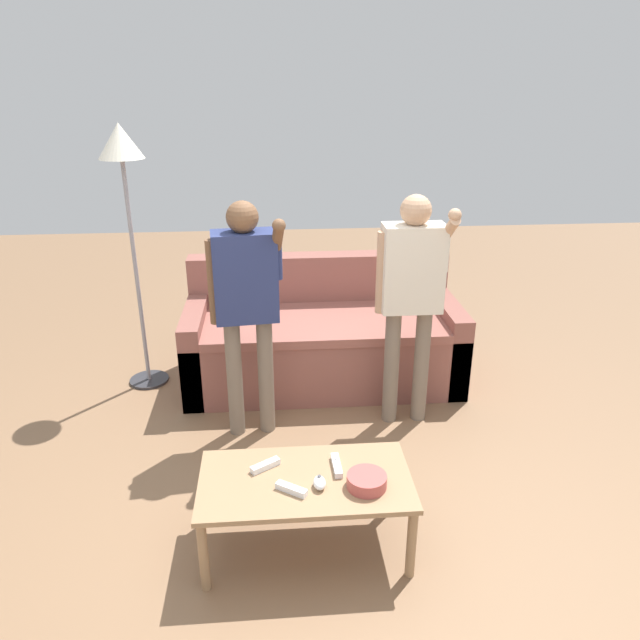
{
  "coord_description": "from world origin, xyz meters",
  "views": [
    {
      "loc": [
        -0.16,
        -2.51,
        2.1
      ],
      "look_at": [
        0.07,
        0.28,
        0.94
      ],
      "focal_mm": 33.53,
      "sensor_mm": 36.0,
      "label": 1
    }
  ],
  "objects_px": {
    "game_remote_nunchuk": "(319,483)",
    "game_remote_wand_far": "(265,466)",
    "floor_lamp": "(123,170)",
    "game_remote_wand_spare": "(291,489)",
    "couch": "(322,338)",
    "snack_bowl": "(367,481)",
    "game_remote_wand_near": "(337,465)",
    "player_left": "(246,294)",
    "player_right": "(411,285)",
    "coffee_table": "(305,487)"
  },
  "relations": [
    {
      "from": "game_remote_nunchuk",
      "to": "game_remote_wand_far",
      "type": "bearing_deg",
      "value": 146.79
    },
    {
      "from": "floor_lamp",
      "to": "game_remote_wand_spare",
      "type": "relative_size",
      "value": 12.64
    },
    {
      "from": "couch",
      "to": "snack_bowl",
      "type": "height_order",
      "value": "couch"
    },
    {
      "from": "game_remote_wand_far",
      "to": "game_remote_wand_spare",
      "type": "relative_size",
      "value": 1.0
    },
    {
      "from": "couch",
      "to": "game_remote_wand_near",
      "type": "relative_size",
      "value": 11.8
    },
    {
      "from": "snack_bowl",
      "to": "floor_lamp",
      "type": "xyz_separation_m",
      "value": [
        -1.32,
        1.82,
        1.11
      ]
    },
    {
      "from": "player_left",
      "to": "game_remote_wand_far",
      "type": "bearing_deg",
      "value": -84.24
    },
    {
      "from": "couch",
      "to": "game_remote_wand_near",
      "type": "bearing_deg",
      "value": -92.53
    },
    {
      "from": "game_remote_wand_far",
      "to": "game_remote_wand_spare",
      "type": "xyz_separation_m",
      "value": [
        0.12,
        -0.18,
        -0.0
      ]
    },
    {
      "from": "game_remote_wand_spare",
      "to": "game_remote_wand_far",
      "type": "bearing_deg",
      "value": 122.55
    },
    {
      "from": "couch",
      "to": "game_remote_wand_spare",
      "type": "xyz_separation_m",
      "value": [
        -0.29,
        -1.82,
        0.1
      ]
    },
    {
      "from": "player_right",
      "to": "game_remote_nunchuk",
      "type": "bearing_deg",
      "value": -119.32
    },
    {
      "from": "coffee_table",
      "to": "player_left",
      "type": "bearing_deg",
      "value": 105.11
    },
    {
      "from": "snack_bowl",
      "to": "player_right",
      "type": "relative_size",
      "value": 0.12
    },
    {
      "from": "player_right",
      "to": "game_remote_wand_near",
      "type": "distance_m",
      "value": 1.27
    },
    {
      "from": "player_left",
      "to": "game_remote_wand_spare",
      "type": "distance_m",
      "value": 1.24
    },
    {
      "from": "player_right",
      "to": "game_remote_wand_spare",
      "type": "xyz_separation_m",
      "value": [
        -0.77,
        -1.17,
        -0.52
      ]
    },
    {
      "from": "game_remote_wand_far",
      "to": "snack_bowl",
      "type": "bearing_deg",
      "value": -20.73
    },
    {
      "from": "player_right",
      "to": "game_remote_wand_far",
      "type": "distance_m",
      "value": 1.43
    },
    {
      "from": "player_left",
      "to": "player_right",
      "type": "height_order",
      "value": "player_right"
    },
    {
      "from": "game_remote_nunchuk",
      "to": "coffee_table",
      "type": "bearing_deg",
      "value": 132.27
    },
    {
      "from": "game_remote_wand_spare",
      "to": "game_remote_nunchuk",
      "type": "bearing_deg",
      "value": 10.28
    },
    {
      "from": "couch",
      "to": "player_left",
      "type": "bearing_deg",
      "value": -125.33
    },
    {
      "from": "coffee_table",
      "to": "player_left",
      "type": "distance_m",
      "value": 1.21
    },
    {
      "from": "floor_lamp",
      "to": "player_left",
      "type": "distance_m",
      "value": 1.22
    },
    {
      "from": "couch",
      "to": "game_remote_wand_far",
      "type": "distance_m",
      "value": 1.69
    },
    {
      "from": "game_remote_nunchuk",
      "to": "game_remote_wand_spare",
      "type": "xyz_separation_m",
      "value": [
        -0.13,
        -0.02,
        -0.01
      ]
    },
    {
      "from": "game_remote_nunchuk",
      "to": "player_left",
      "type": "relative_size",
      "value": 0.06
    },
    {
      "from": "floor_lamp",
      "to": "game_remote_wand_spare",
      "type": "xyz_separation_m",
      "value": [
        0.99,
        -1.83,
        -1.13
      ]
    },
    {
      "from": "game_remote_wand_spare",
      "to": "player_left",
      "type": "bearing_deg",
      "value": 100.67
    },
    {
      "from": "coffee_table",
      "to": "game_remote_nunchuk",
      "type": "bearing_deg",
      "value": -47.73
    },
    {
      "from": "coffee_table",
      "to": "player_right",
      "type": "relative_size",
      "value": 0.66
    },
    {
      "from": "floor_lamp",
      "to": "game_remote_nunchuk",
      "type": "bearing_deg",
      "value": -58.43
    },
    {
      "from": "floor_lamp",
      "to": "game_remote_wand_far",
      "type": "xyz_separation_m",
      "value": [
        0.87,
        -1.65,
        -1.13
      ]
    },
    {
      "from": "game_remote_nunchuk",
      "to": "game_remote_wand_far",
      "type": "relative_size",
      "value": 0.61
    },
    {
      "from": "couch",
      "to": "player_right",
      "type": "distance_m",
      "value": 1.02
    },
    {
      "from": "snack_bowl",
      "to": "game_remote_wand_spare",
      "type": "height_order",
      "value": "snack_bowl"
    },
    {
      "from": "player_left",
      "to": "game_remote_nunchuk",
      "type": "bearing_deg",
      "value": -72.87
    },
    {
      "from": "snack_bowl",
      "to": "game_remote_wand_near",
      "type": "relative_size",
      "value": 1.1
    },
    {
      "from": "player_right",
      "to": "game_remote_wand_far",
      "type": "xyz_separation_m",
      "value": [
        -0.89,
        -0.99,
        -0.52
      ]
    },
    {
      "from": "player_left",
      "to": "game_remote_wand_far",
      "type": "distance_m",
      "value": 1.07
    },
    {
      "from": "game_remote_wand_near",
      "to": "game_remote_wand_far",
      "type": "bearing_deg",
      "value": 175.39
    },
    {
      "from": "couch",
      "to": "game_remote_nunchuk",
      "type": "height_order",
      "value": "couch"
    },
    {
      "from": "couch",
      "to": "game_remote_nunchuk",
      "type": "distance_m",
      "value": 1.81
    },
    {
      "from": "coffee_table",
      "to": "player_right",
      "type": "distance_m",
      "value": 1.42
    },
    {
      "from": "game_remote_nunchuk",
      "to": "game_remote_wand_far",
      "type": "xyz_separation_m",
      "value": [
        -0.24,
        0.16,
        -0.01
      ]
    },
    {
      "from": "coffee_table",
      "to": "game_remote_wand_spare",
      "type": "relative_size",
      "value": 6.77
    },
    {
      "from": "game_remote_nunchuk",
      "to": "player_right",
      "type": "xyz_separation_m",
      "value": [
        0.65,
        1.15,
        0.51
      ]
    },
    {
      "from": "coffee_table",
      "to": "game_remote_wand_near",
      "type": "height_order",
      "value": "game_remote_wand_near"
    },
    {
      "from": "snack_bowl",
      "to": "player_right",
      "type": "bearing_deg",
      "value": 69.48
    }
  ]
}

